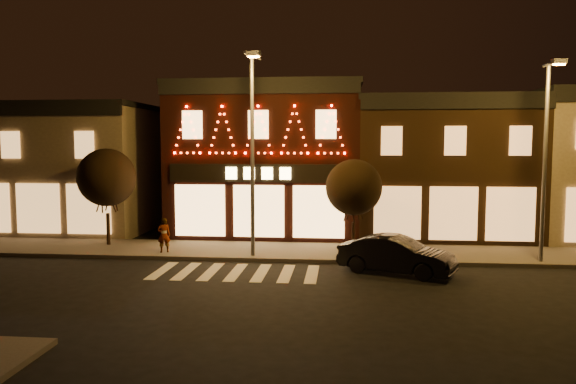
# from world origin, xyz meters

# --- Properties ---
(ground) EXTENTS (120.00, 120.00, 0.00)m
(ground) POSITION_xyz_m (0.00, 0.00, 0.00)
(ground) COLOR black
(ground) RESTS_ON ground
(sidewalk_far) EXTENTS (44.00, 4.00, 0.15)m
(sidewalk_far) POSITION_xyz_m (2.00, 8.00, 0.07)
(sidewalk_far) COLOR #47423D
(sidewalk_far) RESTS_ON ground
(building_left) EXTENTS (12.20, 8.28, 7.30)m
(building_left) POSITION_xyz_m (-13.00, 13.99, 3.66)
(building_left) COLOR #726251
(building_left) RESTS_ON ground
(building_pulp) EXTENTS (10.20, 8.34, 8.30)m
(building_pulp) POSITION_xyz_m (0.00, 13.98, 4.16)
(building_pulp) COLOR black
(building_pulp) RESTS_ON ground
(building_right_a) EXTENTS (9.20, 8.28, 7.50)m
(building_right_a) POSITION_xyz_m (9.50, 13.99, 3.76)
(building_right_a) COLOR #322011
(building_right_a) RESTS_ON ground
(streetlamp_mid) EXTENTS (0.73, 1.98, 8.62)m
(streetlamp_mid) POSITION_xyz_m (0.30, 6.35, 5.21)
(streetlamp_mid) COLOR #59595E
(streetlamp_mid) RESTS_ON sidewalk_far
(streetlamp_right) EXTENTS (0.56, 1.87, 8.15)m
(streetlamp_right) POSITION_xyz_m (12.41, 6.36, 4.93)
(streetlamp_right) COLOR #59595E
(streetlamp_right) RESTS_ON sidewalk_far
(tree_left) EXTENTS (2.80, 2.80, 4.68)m
(tree_left) POSITION_xyz_m (-7.21, 8.50, 3.43)
(tree_left) COLOR black
(tree_left) RESTS_ON sidewalk_far
(tree_right) EXTENTS (2.52, 2.52, 4.22)m
(tree_right) POSITION_xyz_m (4.66, 7.69, 3.10)
(tree_right) COLOR black
(tree_right) RESTS_ON sidewalk_far
(dark_sedan) EXTENTS (4.70, 3.21, 1.47)m
(dark_sedan) POSITION_xyz_m (6.26, 4.44, 0.73)
(dark_sedan) COLOR black
(dark_sedan) RESTS_ON ground
(pedestrian) EXTENTS (0.68, 0.58, 1.58)m
(pedestrian) POSITION_xyz_m (-3.87, 6.90, 0.94)
(pedestrian) COLOR gray
(pedestrian) RESTS_ON sidewalk_far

